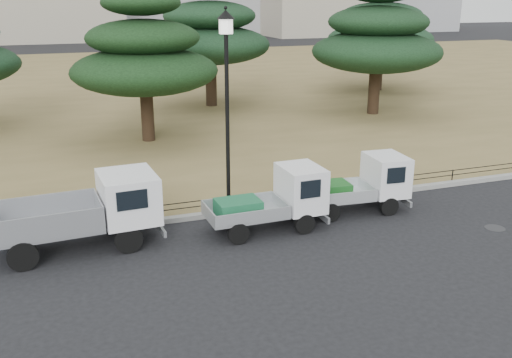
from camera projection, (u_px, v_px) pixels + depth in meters
name	position (u px, v px, depth m)	size (l,w,h in m)	color
ground	(280.00, 243.00, 16.12)	(220.00, 220.00, 0.00)	black
lawn	(129.00, 86.00, 43.49)	(120.00, 56.00, 0.15)	olive
curb	(250.00, 209.00, 18.43)	(120.00, 0.25, 0.16)	gray
truck_large	(84.00, 210.00, 15.54)	(4.64, 2.08, 1.98)	black
truck_kei_front	(274.00, 200.00, 16.86)	(3.51, 1.58, 1.84)	black
truck_kei_rear	(362.00, 184.00, 18.33)	(3.50, 1.70, 1.78)	black
street_lamp	(227.00, 78.00, 17.20)	(0.55, 0.55, 6.13)	black
pipe_fence	(248.00, 198.00, 18.45)	(38.00, 0.04, 0.40)	black
manhole	(495.00, 228.00, 17.15)	(0.60, 0.60, 0.01)	#2D2D30
pine_center_left	(144.00, 56.00, 25.74)	(6.68, 6.68, 6.79)	black
pine_center_right	(210.00, 32.00, 34.12)	(7.23, 7.23, 7.67)	black
pine_east_near	(377.00, 38.00, 31.75)	(7.28, 7.28, 7.36)	black
pine_east_far	(381.00, 29.00, 40.03)	(7.42, 7.42, 7.46)	black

